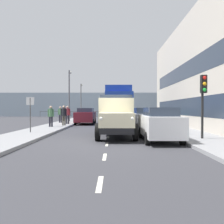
# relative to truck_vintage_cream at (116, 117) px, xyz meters

# --- Properties ---
(ground_plane) EXTENTS (80.00, 80.00, 0.00)m
(ground_plane) POSITION_rel_truck_vintage_cream_xyz_m (0.46, -10.79, -1.18)
(ground_plane) COLOR #38383D
(sidewalk_left) EXTENTS (2.69, 41.41, 0.15)m
(sidewalk_left) POSITION_rel_truck_vintage_cream_xyz_m (-4.48, -10.79, -1.10)
(sidewalk_left) COLOR gray
(sidewalk_left) RESTS_ON ground_plane
(sidewalk_right) EXTENTS (2.69, 41.41, 0.15)m
(sidewalk_right) POSITION_rel_truck_vintage_cream_xyz_m (5.40, -10.79, -1.10)
(sidewalk_right) COLOR gray
(sidewalk_right) RESTS_ON ground_plane
(road_centreline_markings) EXTENTS (0.12, 38.44, 0.01)m
(road_centreline_markings) POSITION_rel_truck_vintage_cream_xyz_m (0.46, -10.88, -1.17)
(road_centreline_markings) COLOR silver
(road_centreline_markings) RESTS_ON ground_plane
(sea_horizon) EXTENTS (80.00, 0.80, 5.00)m
(sea_horizon) POSITION_rel_truck_vintage_cream_xyz_m (0.46, -34.50, 1.32)
(sea_horizon) COLOR #8C9EAD
(sea_horizon) RESTS_ON ground_plane
(seawall_railing) EXTENTS (28.08, 0.08, 1.20)m
(seawall_railing) POSITION_rel_truck_vintage_cream_xyz_m (0.46, -30.90, -0.26)
(seawall_railing) COLOR #4C5156
(seawall_railing) RESTS_ON ground_plane
(truck_vintage_cream) EXTENTS (2.17, 5.64, 2.43)m
(truck_vintage_cream) POSITION_rel_truck_vintage_cream_xyz_m (0.00, 0.00, 0.00)
(truck_vintage_cream) COLOR black
(truck_vintage_cream) RESTS_ON ground_plane
(lorry_cargo_blue) EXTENTS (2.58, 8.20, 3.87)m
(lorry_cargo_blue) POSITION_rel_truck_vintage_cream_xyz_m (-0.33, -9.77, 0.90)
(lorry_cargo_blue) COLOR #193899
(lorry_cargo_blue) RESTS_ON ground_plane
(car_white_kerbside_near) EXTENTS (1.78, 4.00, 1.72)m
(car_white_kerbside_near) POSITION_rel_truck_vintage_cream_xyz_m (-2.19, 1.44, -0.28)
(car_white_kerbside_near) COLOR white
(car_white_kerbside_near) RESTS_ON ground_plane
(car_silver_kerbside_1) EXTENTS (1.93, 4.58, 1.72)m
(car_silver_kerbside_1) POSITION_rel_truck_vintage_cream_xyz_m (-2.19, -3.78, -0.28)
(car_silver_kerbside_1) COLOR #B7BABF
(car_silver_kerbside_1) RESTS_ON ground_plane
(car_black_kerbside_2) EXTENTS (1.87, 4.41, 1.72)m
(car_black_kerbside_2) POSITION_rel_truck_vintage_cream_xyz_m (-2.19, -9.84, -0.28)
(car_black_kerbside_2) COLOR black
(car_black_kerbside_2) RESTS_ON ground_plane
(car_teal_kerbside_3) EXTENTS (1.77, 4.18, 1.72)m
(car_teal_kerbside_3) POSITION_rel_truck_vintage_cream_xyz_m (-2.19, -15.78, -0.28)
(car_teal_kerbside_3) COLOR #1E6670
(car_teal_kerbside_3) RESTS_ON ground_plane
(car_maroon_oppositeside_0) EXTENTS (1.96, 4.35, 1.72)m
(car_maroon_oppositeside_0) POSITION_rel_truck_vintage_cream_xyz_m (3.10, -11.01, -0.28)
(car_maroon_oppositeside_0) COLOR maroon
(car_maroon_oppositeside_0) RESTS_ON ground_plane
(pedestrian_near_railing) EXTENTS (0.53, 0.34, 1.75)m
(pedestrian_near_railing) POSITION_rel_truck_vintage_cream_xyz_m (5.39, -5.86, 0.00)
(pedestrian_near_railing) COLOR black
(pedestrian_near_railing) RESTS_ON sidewalk_right
(pedestrian_in_dark_coat) EXTENTS (0.53, 0.34, 1.79)m
(pedestrian_in_dark_coat) POSITION_rel_truck_vintage_cream_xyz_m (4.62, -7.32, 0.03)
(pedestrian_in_dark_coat) COLOR #4C473D
(pedestrian_in_dark_coat) RESTS_ON sidewalk_right
(pedestrian_strolling) EXTENTS (0.53, 0.34, 1.78)m
(pedestrian_strolling) POSITION_rel_truck_vintage_cream_xyz_m (4.67, -9.21, 0.02)
(pedestrian_strolling) COLOR black
(pedestrian_strolling) RESTS_ON sidewalk_right
(pedestrian_with_bag) EXTENTS (0.53, 0.34, 1.75)m
(pedestrian_with_bag) POSITION_rel_truck_vintage_cream_xyz_m (5.88, -11.35, 0.00)
(pedestrian_with_bag) COLOR black
(pedestrian_with_bag) RESTS_ON sidewalk_right
(pedestrian_couple_b) EXTENTS (0.53, 0.34, 1.78)m
(pedestrian_couple_b) POSITION_rel_truck_vintage_cream_xyz_m (6.06, -14.20, 0.02)
(pedestrian_couple_b) COLOR #4C473D
(pedestrian_couple_b) RESTS_ON sidewalk_right
(traffic_light_near) EXTENTS (0.28, 0.41, 3.20)m
(traffic_light_near) POSITION_rel_truck_vintage_cream_xyz_m (-4.38, 1.51, 1.29)
(traffic_light_near) COLOR black
(traffic_light_near) RESTS_ON sidewalk_left
(lamp_post_promenade) EXTENTS (0.32, 1.14, 6.12)m
(lamp_post_promenade) POSITION_rel_truck_vintage_cream_xyz_m (5.45, -14.23, 2.64)
(lamp_post_promenade) COLOR #59595B
(lamp_post_promenade) RESTS_ON sidewalk_right
(lamp_post_far) EXTENTS (0.32, 1.14, 5.68)m
(lamp_post_far) POSITION_rel_truck_vintage_cream_xyz_m (5.57, -24.82, 2.41)
(lamp_post_far) COLOR #59595B
(lamp_post_far) RESTS_ON sidewalk_right
(street_sign) EXTENTS (0.50, 0.07, 2.25)m
(street_sign) POSITION_rel_truck_vintage_cream_xyz_m (5.49, -1.52, 0.50)
(street_sign) COLOR #4C4C4C
(street_sign) RESTS_ON sidewalk_right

